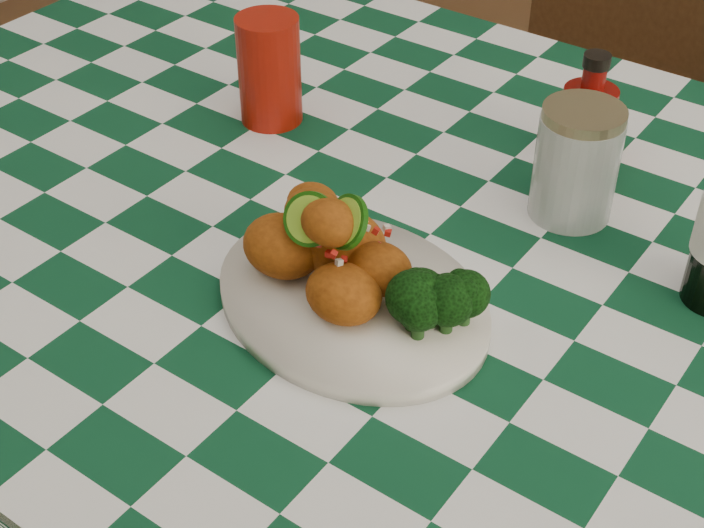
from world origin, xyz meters
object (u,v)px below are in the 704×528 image
Objects in this scene: fried_chicken_pile at (336,245)px; wooden_chair_left at (528,134)px; ketchup_bottle at (589,108)px; dining_table at (416,467)px; plate at (352,300)px; red_tumbler at (269,70)px; mason_jar at (576,163)px.

fried_chicken_pile is 0.96m from wooden_chair_left.
fried_chicken_pile is 1.17× the size of ketchup_bottle.
plate reaches higher than dining_table.
dining_table is at bearing 83.32° from fried_chicken_pile.
dining_table is 11.86× the size of red_tumbler.
red_tumbler reaches higher than ketchup_bottle.
wooden_chair_left is (-0.22, 0.87, -0.30)m from plate.
dining_table is 0.49m from fried_chicken_pile.
plate is 0.40m from ketchup_bottle.
mason_jar is at bearing 69.44° from plate.
fried_chicken_pile reaches higher than plate.
dining_table is at bearing -104.94° from ketchup_bottle.
dining_table is at bearing 90.46° from plate.
ketchup_bottle is 0.12m from mason_jar.
dining_table is 1.69× the size of wooden_chair_left.
plate is 0.06m from fried_chicken_pile.
mason_jar is at bearing 66.11° from fried_chicken_pile.
mason_jar is 0.14× the size of wooden_chair_left.
red_tumbler is 1.02× the size of ketchup_bottle.
red_tumbler is at bearing -175.30° from mason_jar.
plate is at bearing -110.56° from mason_jar.
dining_table is at bearing -17.16° from red_tumbler.
wooden_chair_left reaches higher than red_tumbler.
red_tumbler is at bearing -157.76° from ketchup_bottle.
wooden_chair_left is at bearing 104.25° from plate.
fried_chicken_pile is at bearing -113.89° from mason_jar.
dining_table is at bearing -129.60° from mason_jar.
red_tumbler is at bearing 162.84° from dining_table.
mason_jar is 0.76m from wooden_chair_left.
ketchup_bottle is (0.37, 0.15, -0.00)m from red_tumbler.
plate is at bearing -99.21° from ketchup_bottle.
plate is 2.17× the size of red_tumbler.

